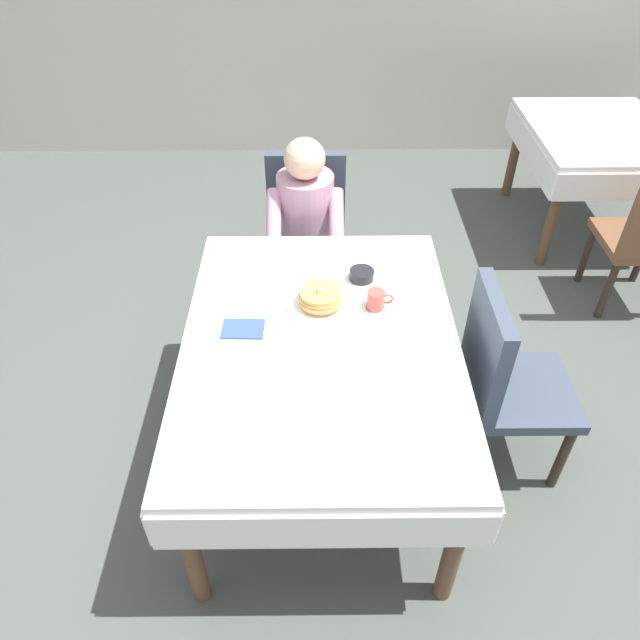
{
  "coord_description": "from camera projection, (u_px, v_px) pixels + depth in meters",
  "views": [
    {
      "loc": [
        -0.02,
        -1.74,
        2.35
      ],
      "look_at": [
        -0.0,
        0.06,
        0.79
      ],
      "focal_mm": 33.46,
      "sensor_mm": 36.0,
      "label": 1
    }
  ],
  "objects": [
    {
      "name": "napkin_folded",
      "position": [
        243.0,
        329.0,
        2.41
      ],
      "size": [
        0.17,
        0.12,
        0.01
      ],
      "primitive_type": "cube",
      "rotation": [
        0.0,
        0.0,
        -0.03
      ],
      "color": "#334C7F",
      "rests_on": "dining_table_main"
    },
    {
      "name": "syrup_pitcher",
      "position": [
        261.0,
        282.0,
        2.59
      ],
      "size": [
        0.08,
        0.08,
        0.07
      ],
      "color": "silver",
      "rests_on": "dining_table_main"
    },
    {
      "name": "diner_person",
      "position": [
        306.0,
        221.0,
        3.18
      ],
      "size": [
        0.4,
        0.43,
        1.12
      ],
      "rotation": [
        0.0,
        0.0,
        3.14
      ],
      "color": "#B2849E",
      "rests_on": "ground"
    },
    {
      "name": "fork_left_of_plate",
      "position": [
        274.0,
        310.0,
        2.5
      ],
      "size": [
        0.02,
        0.18,
        0.0
      ],
      "primitive_type": "cube",
      "rotation": [
        0.0,
        0.0,
        1.59
      ],
      "color": "silver",
      "rests_on": "dining_table_main"
    },
    {
      "name": "spoon_near_edge",
      "position": [
        323.0,
        355.0,
        2.3
      ],
      "size": [
        0.15,
        0.04,
        0.0
      ],
      "primitive_type": "cube",
      "rotation": [
        0.0,
        0.0,
        0.19
      ],
      "color": "silver",
      "rests_on": "dining_table_main"
    },
    {
      "name": "dining_table_main",
      "position": [
        321.0,
        356.0,
        2.43
      ],
      "size": [
        1.12,
        1.52,
        0.74
      ],
      "color": "white",
      "rests_on": "ground"
    },
    {
      "name": "bowl_butter",
      "position": [
        362.0,
        275.0,
        2.66
      ],
      "size": [
        0.11,
        0.11,
        0.04
      ],
      "primitive_type": "cylinder",
      "color": "black",
      "rests_on": "dining_table_main"
    },
    {
      "name": "ground_plane",
      "position": [
        321.0,
        453.0,
        2.85
      ],
      "size": [
        14.0,
        14.0,
        0.0
      ],
      "primitive_type": "plane",
      "color": "#474C47"
    },
    {
      "name": "background_table_far",
      "position": [
        597.0,
        145.0,
        3.99
      ],
      "size": [
        0.92,
        1.12,
        0.74
      ],
      "color": "white",
      "rests_on": "ground"
    },
    {
      "name": "knife_right_of_plate",
      "position": [
        364.0,
        309.0,
        2.5
      ],
      "size": [
        0.02,
        0.2,
        0.0
      ],
      "primitive_type": "cube",
      "rotation": [
        0.0,
        0.0,
        1.6
      ],
      "color": "silver",
      "rests_on": "dining_table_main"
    },
    {
      "name": "plate_breakfast",
      "position": [
        319.0,
        306.0,
        2.51
      ],
      "size": [
        0.28,
        0.28,
        0.02
      ],
      "primitive_type": "cylinder",
      "color": "white",
      "rests_on": "dining_table_main"
    },
    {
      "name": "cup_coffee",
      "position": [
        376.0,
        300.0,
        2.49
      ],
      "size": [
        0.11,
        0.08,
        0.08
      ],
      "color": "#B24C42",
      "rests_on": "dining_table_main"
    },
    {
      "name": "chair_diner",
      "position": [
        306.0,
        227.0,
        3.39
      ],
      "size": [
        0.44,
        0.45,
        0.93
      ],
      "rotation": [
        0.0,
        0.0,
        3.14
      ],
      "color": "#384251",
      "rests_on": "ground"
    },
    {
      "name": "chair_right_side",
      "position": [
        503.0,
        375.0,
        2.51
      ],
      "size": [
        0.45,
        0.44,
        0.93
      ],
      "rotation": [
        0.0,
        0.0,
        -1.57
      ],
      "color": "#384251",
      "rests_on": "ground"
    },
    {
      "name": "breakfast_stack",
      "position": [
        321.0,
        298.0,
        2.49
      ],
      "size": [
        0.18,
        0.19,
        0.08
      ],
      "color": "tan",
      "rests_on": "plate_breakfast"
    }
  ]
}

